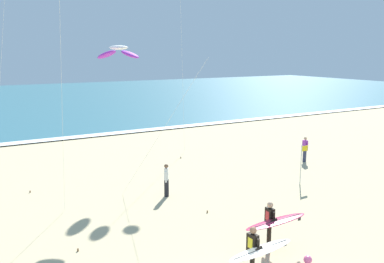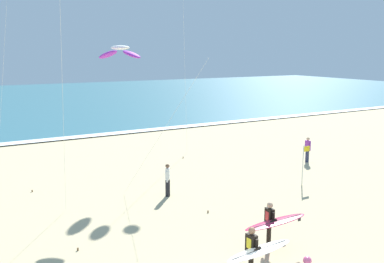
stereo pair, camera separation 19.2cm
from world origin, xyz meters
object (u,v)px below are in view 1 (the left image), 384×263
(surfer_lead, at_px, (273,222))
(bystander_white_top, at_px, (166,180))
(surfer_trailing, at_px, (257,250))
(beach_ball, at_px, (308,260))
(bystander_purple_top, at_px, (305,149))
(kite_arc_ivory_low, at_px, (119,52))
(lifeguard_flag, at_px, (302,161))

(surfer_lead, xyz_separation_m, bystander_white_top, (-0.75, 6.72, -0.24))
(surfer_trailing, height_order, beach_ball, surfer_trailing)
(surfer_trailing, height_order, bystander_purple_top, surfer_trailing)
(beach_ball, bearing_deg, bystander_purple_top, 45.63)
(surfer_trailing, bearing_deg, surfer_lead, 37.30)
(surfer_lead, bearing_deg, kite_arc_ivory_low, 107.07)
(bystander_white_top, bearing_deg, kite_arc_ivory_low, 143.66)
(beach_ball, bearing_deg, kite_arc_ivory_low, 106.99)
(kite_arc_ivory_low, height_order, beach_ball, kite_arc_ivory_low)
(kite_arc_ivory_low, xyz_separation_m, bystander_white_top, (1.70, -1.25, -5.95))
(lifeguard_flag, relative_size, beach_ball, 7.50)
(surfer_lead, relative_size, kite_arc_ivory_low, 0.34)
(kite_arc_ivory_low, xyz_separation_m, beach_ball, (2.84, -9.29, -6.62))
(lifeguard_flag, bearing_deg, bystander_purple_top, 42.97)
(surfer_trailing, distance_m, bystander_white_top, 8.14)
(surfer_trailing, xyz_separation_m, kite_arc_ivory_low, (-0.67, 9.33, 5.71))
(kite_arc_ivory_low, height_order, bystander_white_top, kite_arc_ivory_low)
(kite_arc_ivory_low, relative_size, lifeguard_flag, 3.37)
(surfer_trailing, distance_m, bystander_purple_top, 14.78)
(beach_ball, bearing_deg, surfer_trailing, -178.98)
(surfer_trailing, bearing_deg, lifeguard_flag, 38.19)
(bystander_purple_top, height_order, beach_ball, bystander_purple_top)
(bystander_white_top, bearing_deg, surfer_lead, -83.67)
(kite_arc_ivory_low, xyz_separation_m, bystander_purple_top, (12.04, 0.11, -5.95))
(surfer_lead, xyz_separation_m, lifeguard_flag, (6.14, 4.87, 0.22))
(surfer_trailing, relative_size, kite_arc_ivory_low, 0.34)
(surfer_lead, xyz_separation_m, beach_ball, (0.39, -1.32, -0.91))
(surfer_lead, height_order, bystander_white_top, surfer_lead)
(bystander_purple_top, relative_size, beach_ball, 5.68)
(surfer_lead, distance_m, bystander_white_top, 6.77)
(lifeguard_flag, bearing_deg, surfer_lead, -141.56)
(bystander_purple_top, bearing_deg, beach_ball, -134.37)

